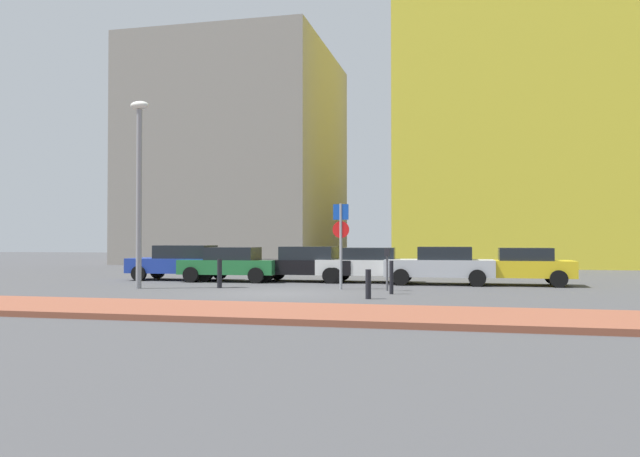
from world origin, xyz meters
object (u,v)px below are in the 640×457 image
object	(u,v)px
parked_car_black	(306,263)
parked_car_white	(366,264)
parked_car_blue	(182,262)
parked_car_silver	(441,265)
parked_car_yellow	(518,266)
traffic_bollard_mid	(391,277)
traffic_bollard_near	(368,284)
parking_meter	(387,263)
street_lamp	(139,178)
traffic_bollard_far	(220,273)
parking_sign_post	(341,235)
parked_car_green	(231,264)

from	to	relation	value
parked_car_black	parked_car_white	distance (m)	2.56
parked_car_blue	parked_car_silver	xyz separation A→B (m)	(11.09, -0.18, -0.02)
parked_car_blue	parked_car_yellow	distance (m)	14.00
parked_car_black	traffic_bollard_mid	size ratio (longest dim) A/B	3.97
parked_car_blue	traffic_bollard_mid	bearing A→B (deg)	-27.39
parked_car_silver	traffic_bollard_near	distance (m)	6.94
parked_car_white	parking_meter	xyz separation A→B (m)	(1.36, -4.07, 0.19)
parked_car_black	traffic_bollard_near	xyz separation A→B (m)	(3.74, -7.16, -0.33)
parked_car_white	street_lamp	bearing A→B (deg)	-145.73
parked_car_blue	street_lamp	xyz separation A→B (m)	(0.58, -4.74, 3.21)
traffic_bollard_far	traffic_bollard_near	bearing A→B (deg)	-26.95
street_lamp	traffic_bollard_mid	xyz separation A→B (m)	(9.14, -0.30, -3.46)
traffic_bollard_mid	parked_car_black	bearing A→B (deg)	128.36
parked_car_blue	parking_sign_post	xyz separation A→B (m)	(7.74, -3.42, 1.12)
parked_car_silver	parking_meter	xyz separation A→B (m)	(-1.67, -3.53, 0.17)
parked_car_yellow	street_lamp	xyz separation A→B (m)	(-13.42, -4.72, 3.25)
parked_car_blue	parking_meter	size ratio (longest dim) A/B	3.02
parked_car_white	parked_car_yellow	bearing A→B (deg)	-3.68
parked_car_green	parked_car_white	size ratio (longest dim) A/B	1.03
parked_car_blue	street_lamp	world-z (taller)	street_lamp
street_lamp	traffic_bollard_far	size ratio (longest dim) A/B	6.43
parked_car_silver	traffic_bollard_near	world-z (taller)	parked_car_silver
traffic_bollard_far	parked_car_black	bearing A→B (deg)	62.33
parked_car_green	traffic_bollard_far	size ratio (longest dim) A/B	3.94
traffic_bollard_mid	parked_car_silver	bearing A→B (deg)	74.32
parked_car_silver	street_lamp	world-z (taller)	street_lamp
parked_car_green	traffic_bollard_far	world-z (taller)	parked_car_green
parked_car_black	parked_car_yellow	distance (m)	8.50
parked_car_black	parked_car_white	size ratio (longest dim) A/B	1.05
parked_car_green	street_lamp	distance (m)	5.75
parked_car_white	parked_car_yellow	xyz separation A→B (m)	(5.94, -0.38, -0.01)
parked_car_blue	parked_car_silver	world-z (taller)	parked_car_blue
parked_car_green	traffic_bollard_mid	size ratio (longest dim) A/B	3.86
parked_car_blue	parked_car_white	distance (m)	8.07
parked_car_white	street_lamp	distance (m)	9.61
parked_car_silver	parking_sign_post	world-z (taller)	parking_sign_post
parked_car_blue	traffic_bollard_mid	xyz separation A→B (m)	(9.72, -5.04, -0.26)
parking_meter	traffic_bollard_mid	size ratio (longest dim) A/B	1.36
parking_meter	parked_car_silver	bearing A→B (deg)	64.72
parked_car_green	parking_sign_post	distance (m)	6.26
parked_car_silver	street_lamp	size ratio (longest dim) A/B	0.62
parked_car_yellow	traffic_bollard_mid	distance (m)	6.60
parking_sign_post	traffic_bollard_far	size ratio (longest dim) A/B	2.89
traffic_bollard_far	parked_car_blue	bearing A→B (deg)	130.81
parked_car_black	traffic_bollard_far	world-z (taller)	parked_car_black
parked_car_white	traffic_bollard_far	xyz separation A→B (m)	(-4.73, -4.22, -0.23)
parking_meter	traffic_bollard_far	bearing A→B (deg)	-178.62
parked_car_green	parked_car_blue	bearing A→B (deg)	171.72
parked_car_blue	traffic_bollard_near	world-z (taller)	parked_car_blue
street_lamp	traffic_bollard_near	distance (m)	9.61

